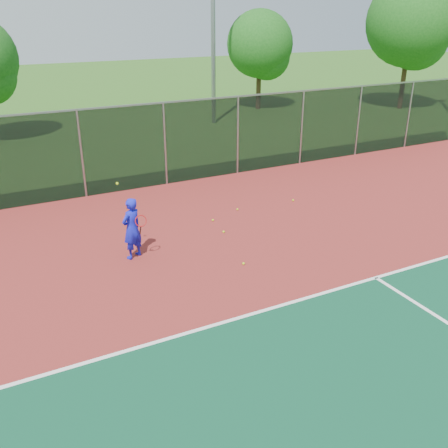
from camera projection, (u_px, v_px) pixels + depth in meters
name	position (u px, v px, depth m)	size (l,w,h in m)	color
ground	(408.00, 379.00, 8.88)	(120.00, 120.00, 0.00)	#295919
court_apron	(336.00, 321.00, 10.51)	(30.00, 20.00, 0.02)	maroon
fence_back	(165.00, 143.00, 18.08)	(30.00, 0.06, 3.03)	black
tennis_player	(132.00, 228.00, 12.86)	(0.72, 0.73, 2.09)	#151ACC
practice_ball_2	(293.00, 200.00, 16.98)	(0.07, 0.07, 0.07)	#B2CF18
practice_ball_4	(237.00, 209.00, 16.21)	(0.07, 0.07, 0.07)	#B2CF18
practice_ball_6	(243.00, 264.00, 12.77)	(0.07, 0.07, 0.07)	#B2CF18
practice_ball_7	(213.00, 220.00, 15.39)	(0.07, 0.07, 0.07)	#B2CF18
practice_ball_8	(224.00, 232.00, 14.59)	(0.07, 0.07, 0.07)	#B2CF18
tree_back_mid	(262.00, 47.00, 31.23)	(4.14, 4.14, 6.08)	#342213
tree_back_right	(413.00, 26.00, 30.77)	(5.49, 5.49, 8.07)	#342213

